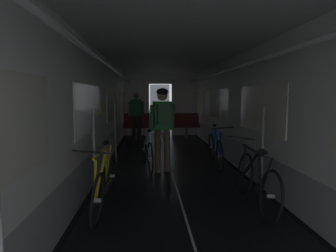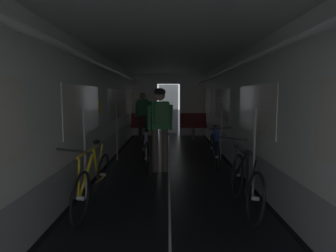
% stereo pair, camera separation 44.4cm
% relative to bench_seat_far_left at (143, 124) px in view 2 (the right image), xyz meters
% --- Properties ---
extents(train_car_shell, '(3.14, 12.34, 2.57)m').
position_rel_bench_seat_far_left_xyz_m(train_car_shell, '(0.90, -4.47, 1.13)').
color(train_car_shell, black).
rests_on(train_car_shell, ground).
extents(bench_seat_far_left, '(0.98, 0.51, 0.95)m').
position_rel_bench_seat_far_left_xyz_m(bench_seat_far_left, '(0.00, 0.00, 0.00)').
color(bench_seat_far_left, gray).
rests_on(bench_seat_far_left, ground).
extents(bench_seat_far_right, '(0.98, 0.51, 0.95)m').
position_rel_bench_seat_far_left_xyz_m(bench_seat_far_right, '(1.80, 0.00, 0.00)').
color(bench_seat_far_right, gray).
rests_on(bench_seat_far_right, ground).
extents(bicycle_blue, '(0.44, 1.69, 0.95)m').
position_rel_bench_seat_far_left_xyz_m(bicycle_blue, '(1.93, -4.01, -0.18)').
color(bicycle_blue, black).
rests_on(bicycle_blue, ground).
extents(bicycle_black, '(0.44, 1.69, 0.95)m').
position_rel_bench_seat_far_left_xyz_m(bicycle_black, '(1.95, -6.33, -0.19)').
color(bicycle_black, black).
rests_on(bicycle_black, ground).
extents(bicycle_yellow, '(0.44, 1.69, 0.95)m').
position_rel_bench_seat_far_left_xyz_m(bicycle_yellow, '(-0.17, -6.30, -0.19)').
color(bicycle_yellow, black).
rests_on(bicycle_yellow, ground).
extents(person_cyclist_aisle, '(0.56, 0.44, 1.73)m').
position_rel_bench_seat_far_left_xyz_m(person_cyclist_aisle, '(0.72, -4.44, 0.50)').
color(person_cyclist_aisle, brown).
rests_on(person_cyclist_aisle, ground).
extents(bicycle_silver_in_aisle, '(0.44, 1.68, 0.93)m').
position_rel_bench_seat_far_left_xyz_m(bicycle_silver_in_aisle, '(0.40, -4.18, -0.18)').
color(bicycle_silver_in_aisle, black).
rests_on(bicycle_silver_in_aisle, ground).
extents(person_standing_near_bench, '(0.53, 0.23, 1.69)m').
position_rel_bench_seat_far_left_xyz_m(person_standing_near_bench, '(0.00, -0.38, 0.41)').
color(person_standing_near_bench, '#2D2D33').
rests_on(person_standing_near_bench, ground).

